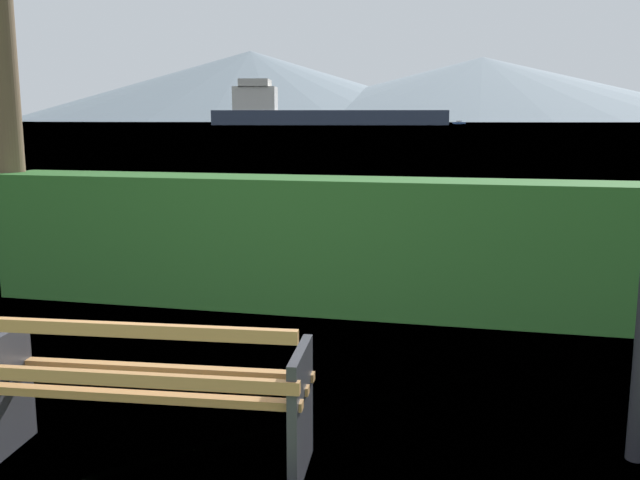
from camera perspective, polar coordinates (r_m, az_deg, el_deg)
The scene contains 7 objects.
ground_plane at distance 4.04m, azimuth -13.67°, elevation -17.24°, with size 1400.00×1400.00×0.00m, color #4C6B33.
water_surface at distance 312.60m, azimuth 12.88°, elevation 9.36°, with size 620.00×620.00×0.00m, color #6B8EA3.
park_bench at distance 3.81m, azimuth -14.27°, elevation -11.90°, with size 1.77×0.72×0.87m.
hedge_row at distance 6.71m, azimuth -1.62°, elevation -0.27°, with size 6.24×0.68×1.27m, color #285B23.
cargo_ship_large at distance 207.49m, azimuth -0.70°, elevation 10.46°, with size 69.31×22.67×13.21m.
fishing_boat_near at distance 252.94m, azimuth 11.37°, elevation 9.44°, with size 4.68×3.82×1.22m.
distant_hills at distance 565.79m, azimuth 15.18°, elevation 12.39°, with size 812.89×435.08×66.70m.
Camera 1 is at (1.67, -3.19, 1.82)m, focal length 38.91 mm.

